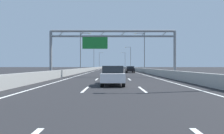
{
  "coord_description": "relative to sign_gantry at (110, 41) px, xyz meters",
  "views": [
    {
      "loc": [
        -0.11,
        0.47,
        1.5
      ],
      "look_at": [
        -0.02,
        59.89,
        1.13
      ],
      "focal_mm": 30.62,
      "sensor_mm": 36.0,
      "label": 1
    }
  ],
  "objects": [
    {
      "name": "lane_dash_right_16",
      "position": [
        2.11,
        121.26,
        -4.87
      ],
      "size": [
        0.16,
        3.0,
        0.01
      ],
      "primitive_type": "cube",
      "color": "white",
      "rests_on": "ground_plane"
    },
    {
      "name": "lane_dash_right_1",
      "position": [
        2.11,
        -13.74,
        -4.87
      ],
      "size": [
        0.16,
        3.0,
        0.01
      ],
      "primitive_type": "cube",
      "color": "white",
      "rests_on": "ground_plane"
    },
    {
      "name": "lane_dash_right_13",
      "position": [
        2.11,
        94.26,
        -4.87
      ],
      "size": [
        0.16,
        3.0,
        0.01
      ],
      "primitive_type": "cube",
      "color": "white",
      "rests_on": "ground_plane"
    },
    {
      "name": "streetlamp_right_far",
      "position": [
        7.77,
        54.1,
        0.53
      ],
      "size": [
        2.58,
        0.28,
        9.5
      ],
      "color": "slate",
      "rests_on": "ground_plane"
    },
    {
      "name": "lane_dash_right_5",
      "position": [
        2.11,
        22.26,
        -4.87
      ],
      "size": [
        0.16,
        3.0,
        0.01
      ],
      "primitive_type": "cube",
      "color": "white",
      "rests_on": "ground_plane"
    },
    {
      "name": "lane_dash_left_15",
      "position": [
        -1.49,
        112.26,
        -4.87
      ],
      "size": [
        0.16,
        3.0,
        0.01
      ],
      "primitive_type": "cube",
      "color": "white",
      "rests_on": "ground_plane"
    },
    {
      "name": "lane_dash_left_13",
      "position": [
        -1.49,
        94.26,
        -4.87
      ],
      "size": [
        0.16,
        3.0,
        0.01
      ],
      "primitive_type": "cube",
      "color": "white",
      "rests_on": "ground_plane"
    },
    {
      "name": "streetlamp_left_mid",
      "position": [
        -7.16,
        20.11,
        0.53
      ],
      "size": [
        2.58,
        0.28,
        9.5
      ],
      "color": "slate",
      "rests_on": "ground_plane"
    },
    {
      "name": "lane_dash_right_11",
      "position": [
        2.11,
        76.26,
        -4.87
      ],
      "size": [
        0.16,
        3.0,
        0.01
      ],
      "primitive_type": "cube",
      "color": "white",
      "rests_on": "ground_plane"
    },
    {
      "name": "streetlamp_left_far",
      "position": [
        -7.16,
        54.1,
        0.53
      ],
      "size": [
        2.58,
        0.28,
        9.5
      ],
      "color": "slate",
      "rests_on": "ground_plane"
    },
    {
      "name": "lane_dash_left_11",
      "position": [
        -1.49,
        76.26,
        -4.87
      ],
      "size": [
        0.16,
        3.0,
        0.01
      ],
      "primitive_type": "cube",
      "color": "white",
      "rests_on": "ground_plane"
    },
    {
      "name": "lane_dash_left_8",
      "position": [
        -1.49,
        49.26,
        -4.87
      ],
      "size": [
        0.16,
        3.0,
        0.01
      ],
      "primitive_type": "cube",
      "color": "white",
      "rests_on": "ground_plane"
    },
    {
      "name": "lane_dash_right_2",
      "position": [
        2.11,
        -4.74,
        -4.87
      ],
      "size": [
        0.16,
        3.0,
        0.01
      ],
      "primitive_type": "cube",
      "color": "white",
      "rests_on": "ground_plane"
    },
    {
      "name": "sign_gantry",
      "position": [
        0.0,
        0.0,
        0.0
      ],
      "size": [
        17.12,
        0.36,
        6.36
      ],
      "color": "gray",
      "rests_on": "ground_plane"
    },
    {
      "name": "black_car",
      "position": [
        4.1,
        15.68,
        -4.13
      ],
      "size": [
        1.73,
        4.12,
        1.41
      ],
      "color": "black",
      "rests_on": "ground_plane"
    },
    {
      "name": "lane_dash_right_12",
      "position": [
        2.11,
        85.26,
        -4.87
      ],
      "size": [
        0.16,
        3.0,
        0.01
      ],
      "primitive_type": "cube",
      "color": "white",
      "rests_on": "ground_plane"
    },
    {
      "name": "lane_dash_right_14",
      "position": [
        2.11,
        103.26,
        -4.87
      ],
      "size": [
        0.16,
        3.0,
        0.01
      ],
      "primitive_type": "cube",
      "color": "white",
      "rests_on": "ground_plane"
    },
    {
      "name": "lane_dash_right_8",
      "position": [
        2.11,
        49.26,
        -4.87
      ],
      "size": [
        0.16,
        3.0,
        0.01
      ],
      "primitive_type": "cube",
      "color": "white",
      "rests_on": "ground_plane"
    },
    {
      "name": "lane_dash_left_16",
      "position": [
        -1.49,
        121.26,
        -4.87
      ],
      "size": [
        0.16,
        3.0,
        0.01
      ],
      "primitive_type": "cube",
      "color": "white",
      "rests_on": "ground_plane"
    },
    {
      "name": "ground_plane",
      "position": [
        0.31,
        73.76,
        -4.87
      ],
      "size": [
        260.0,
        260.0,
        0.0
      ],
      "primitive_type": "plane",
      "color": "#262628"
    },
    {
      "name": "lane_dash_left_12",
      "position": [
        -1.49,
        85.26,
        -4.87
      ],
      "size": [
        0.16,
        3.0,
        0.01
      ],
      "primitive_type": "cube",
      "color": "white",
      "rests_on": "ground_plane"
    },
    {
      "name": "lane_dash_left_7",
      "position": [
        -1.49,
        40.26,
        -4.87
      ],
      "size": [
        0.16,
        3.0,
        0.01
      ],
      "primitive_type": "cube",
      "color": "white",
      "rests_on": "ground_plane"
    },
    {
      "name": "lane_dash_left_10",
      "position": [
        -1.49,
        67.26,
        -4.87
      ],
      "size": [
        0.16,
        3.0,
        0.01
      ],
      "primitive_type": "cube",
      "color": "white",
      "rests_on": "ground_plane"
    },
    {
      "name": "blue_car",
      "position": [
        4.14,
        87.41,
        -4.09
      ],
      "size": [
        1.89,
        4.22,
        1.53
      ],
      "color": "#2347AD",
      "rests_on": "ground_plane"
    },
    {
      "name": "lane_dash_right_3",
      "position": [
        2.11,
        4.26,
        -4.87
      ],
      "size": [
        0.16,
        3.0,
        0.01
      ],
      "primitive_type": "cube",
      "color": "white",
      "rests_on": "ground_plane"
    },
    {
      "name": "lane_dash_right_17",
      "position": [
        2.11,
        130.26,
        -4.87
      ],
      "size": [
        0.16,
        3.0,
        0.01
      ],
      "primitive_type": "cube",
      "color": "white",
      "rests_on": "ground_plane"
    },
    {
      "name": "silver_car",
      "position": [
        0.34,
        64.7,
        -4.1
      ],
      "size": [
        1.7,
        4.31,
        1.5
      ],
      "color": "#A8ADB2",
      "rests_on": "ground_plane"
    },
    {
      "name": "edge_line_right",
      "position": [
        5.56,
        61.76,
        -4.87
      ],
      "size": [
        0.16,
        176.0,
        0.01
      ],
      "primitive_type": "cube",
      "color": "white",
      "rests_on": "ground_plane"
    },
    {
      "name": "lane_dash_left_3",
      "position": [
        -1.49,
        4.26,
        -4.87
      ],
      "size": [
        0.16,
        3.0,
        0.01
      ],
      "primitive_type": "cube",
      "color": "white",
      "rests_on": "ground_plane"
    },
    {
      "name": "streetlamp_right_mid",
      "position": [
        7.77,
        20.11,
        0.53
      ],
      "size": [
        2.58,
        0.28,
        9.5
      ],
      "color": "slate",
      "rests_on": "ground_plane"
    },
    {
      "name": "streetlamp_right_distant",
      "position": [
        7.77,
        88.08,
        0.53
      ],
      "size": [
        2.58,
        0.28,
        9.5
      ],
      "color": "slate",
      "rests_on": "ground_plane"
    },
    {
      "name": "lane_dash_right_10",
      "position": [
        2.11,
        67.26,
        -4.87
      ],
      "size": [
        0.16,
        3.0,
        0.01
      ],
      "primitive_type": "cube",
      "color": "white",
      "rests_on": "ground_plane"
    },
    {
      "name": "lane_dash_right_15",
      "position": [
        2.11,
        112.26,
        -4.87
      ],
      "size": [
        0.16,
        3.0,
        0.01
      ],
      "primitive_type": "cube",
      "color": "white",
      "rests_on": "ground_plane"
    },
    {
      "name": "lane_dash_right_7",
      "position": [
        2.11,
        40.26,
        -4.87
      ],
      "size": [
        0.16,
        3.0,
        0.01
      ],
      "primitive_type": "cube",
      "color": "white",
      "rests_on": "ground_plane"
    },
    {
      "name": "lane_dash_left_1",
      "position": [
        -1.49,
        -13.74,
        -4.87
      ],
      "size": [
        0.16,
        3.0,
        0.01
      ],
      "primitive_type": "cube",
      "color": "white",
      "rests_on": "ground_plane"
    },
    {
      "name": "lane_dash_left_2",
      "position": [
        -1.49,
        -4.74,
        -4.87
      ],
      "size": [
        0.16,
        3.0,
        0.01
      ],
      "primitive_type": "cube",
      "color": "white",
      "rests_on": "ground_plane"
    },
    {
      "name": "lane_dash_right_9",
      "position": [
        2.11,
        58.26,
        -4.87
      ],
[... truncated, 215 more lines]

